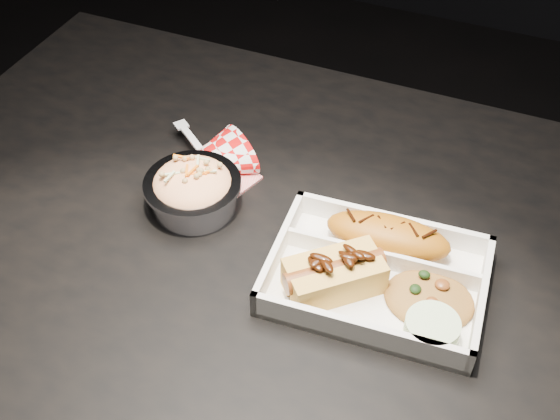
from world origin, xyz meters
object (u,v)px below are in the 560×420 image
Objects in this scene: napkin_fork at (208,162)px; hotdog at (334,273)px; dining_table at (300,299)px; foil_coleslaw_cup at (193,188)px; food_tray at (376,279)px; fried_pastry at (388,236)px.

hotdog is at bearing 7.11° from napkin_fork.
dining_table is 0.23m from napkin_fork.
hotdog reaches higher than dining_table.
napkin_fork is (-0.01, 0.07, -0.02)m from foil_coleslaw_cup.
fried_pastry is at bearing 90.00° from food_tray.
hotdog is at bearing -114.80° from fried_pastry.
napkin_fork is (-0.27, 0.05, -0.01)m from fried_pastry.
napkin_fork is (-0.28, 0.11, 0.01)m from food_tray.
napkin_fork is (-0.23, 0.14, -0.02)m from hotdog.
dining_table is 4.58× the size of food_tray.
napkin_fork reaches higher than food_tray.
food_tray reaches higher than dining_table.
food_tray is 1.63× the size of napkin_fork.
dining_table is at bearing 169.28° from food_tray.
food_tray is at bearing -6.77° from dining_table.
foil_coleslaw_cup is at bearing 171.56° from dining_table.
fried_pastry is (0.10, 0.04, 0.12)m from dining_table.
fried_pastry is 0.96× the size of napkin_fork.
foil_coleslaw_cup is (-0.16, 0.02, 0.12)m from dining_table.
napkin_fork is at bearing 155.06° from food_tray.
dining_table is 9.87× the size of hotdog.
dining_table is 0.20m from foil_coleslaw_cup.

